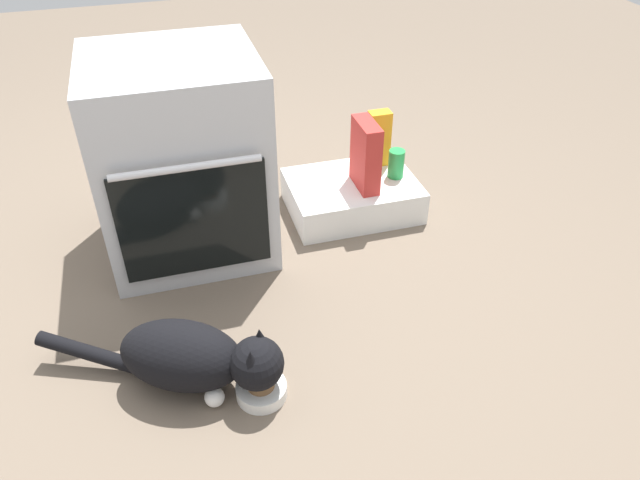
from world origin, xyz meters
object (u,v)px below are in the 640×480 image
Objects in this scene: cat at (194,357)px; cereal_box at (366,155)px; soda_can at (396,164)px; food_bowl at (261,389)px; oven at (182,158)px; pantry_cabinet at (352,196)px; juice_carton at (379,138)px.

cereal_box reaches higher than cat.
food_bowl is at bearing -131.64° from soda_can.
oven is 1.41× the size of pantry_cabinet.
cereal_box is at bearing -167.29° from soda_can.
oven is 2.64× the size of cereal_box.
cereal_box is 0.20m from juice_carton.
oven is 0.71m from cereal_box.
oven is 6.16× the size of soda_can.
cat is at bearing -140.79° from soda_can.
food_bowl is at bearing 0.00° from cat.
oven reaches higher than juice_carton.
food_bowl is 1.15m from soda_can.
cat is at bearing -134.08° from pantry_cabinet.
juice_carton is at bearing 72.22° from cat.
oven is at bearing 179.18° from cereal_box.
pantry_cabinet is 1.88× the size of cereal_box.
soda_can is at bearing 66.86° from cat.
cereal_box reaches higher than juice_carton.
food_bowl is 0.62× the size of juice_carton.
oven reaches higher than cat.
soda_can is (0.15, 0.03, -0.08)m from cereal_box.
food_bowl is at bearing -83.14° from oven.
juice_carton is at bearing 36.89° from pantry_cabinet.
cat reaches higher than food_bowl.
cereal_box is 2.33× the size of soda_can.
cereal_box is (0.60, 0.81, 0.25)m from food_bowl.
cereal_box is (0.70, -0.01, -0.09)m from oven.
oven reaches higher than food_bowl.
food_bowl is 1.05m from cereal_box.
cereal_box is at bearing 70.56° from cat.
food_bowl is 1.23m from juice_carton.
food_bowl is (0.10, -0.82, -0.34)m from oven.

